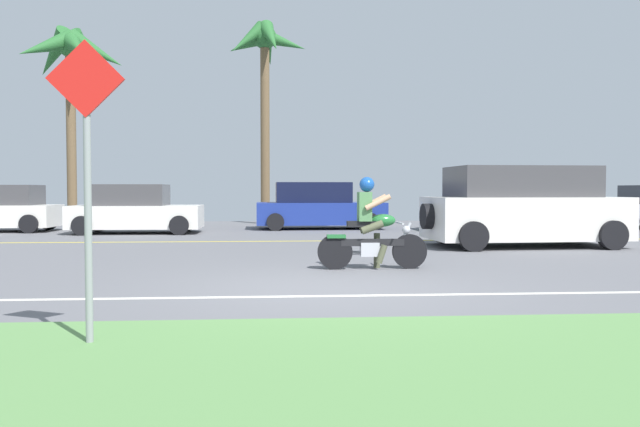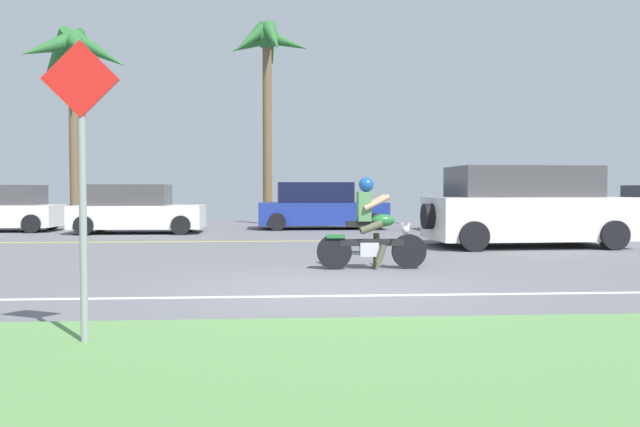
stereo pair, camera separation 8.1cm
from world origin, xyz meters
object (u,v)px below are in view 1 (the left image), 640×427
Objects in this scene: parked_car_2 at (318,207)px; palm_tree_0 at (264,58)px; motorcyclist at (371,230)px; parked_car_3 at (492,208)px; street_sign at (87,162)px; parked_car_1 at (135,210)px; palm_tree_1 at (72,60)px; suv_nearby at (522,208)px.

parked_car_2 is 6.68m from palm_tree_0.
motorcyclist is 0.24× the size of palm_tree_0.
parked_car_3 is 1.69× the size of street_sign.
street_sign is (-8.46, -14.54, 0.83)m from parked_car_3.
palm_tree_0 is (3.81, 4.98, 5.59)m from parked_car_1.
parked_car_3 is at bearing 2.37° from parked_car_1.
street_sign is at bearing -93.54° from palm_tree_0.
parked_car_2 is at bearing 90.61° from motorcyclist.
parked_car_1 is at bearing -55.41° from palm_tree_1.
palm_tree_0 is at bearing 148.16° from parked_car_3.
parked_car_2 is (-4.20, 6.91, -0.17)m from suv_nearby.
street_sign is (5.79, -18.67, -4.49)m from palm_tree_1.
parked_car_2 is at bearing 79.27° from street_sign.
suv_nearby is at bearing -59.35° from palm_tree_0.
palm_tree_1 reaches higher than parked_car_3.
palm_tree_1 reaches higher than parked_car_2.
parked_car_1 is 1.52× the size of street_sign.
motorcyclist is 0.43× the size of parked_car_3.
suv_nearby is at bearing 43.33° from motorcyclist.
palm_tree_1 reaches higher than parked_car_1.
motorcyclist is 0.25× the size of palm_tree_1.
suv_nearby is at bearing -58.72° from parked_car_2.
suv_nearby is 17.03m from palm_tree_1.
palm_tree_1 reaches higher than motorcyclist.
parked_car_2 is at bearing -60.70° from palm_tree_0.
suv_nearby is 1.83× the size of street_sign.
parked_car_1 is at bearing 122.49° from motorcyclist.
palm_tree_0 reaches higher than motorcyclist.
motorcyclist is at bearing -119.44° from parked_car_3.
palm_tree_0 is at bearing 119.30° from parked_car_2.
parked_car_1 is at bearing -162.84° from parked_car_2.
suv_nearby is at bearing -27.75° from parked_car_1.
parked_car_3 is 15.77m from palm_tree_1.
motorcyclist is at bearing -89.39° from parked_car_2.
street_sign reaches higher than parked_car_3.
palm_tree_1 is 2.92× the size of street_sign.
suv_nearby is 5.77m from parked_car_3.
parked_car_3 is (5.46, -1.28, -0.02)m from parked_car_2.
palm_tree_0 is at bearing 120.65° from suv_nearby.
parked_car_2 reaches higher than parked_car_1.
parked_car_3 is at bearing -16.15° from palm_tree_1.
palm_tree_1 is (-12.99, 9.76, 5.13)m from suv_nearby.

